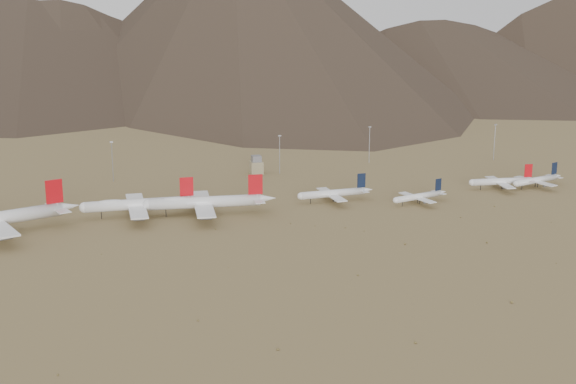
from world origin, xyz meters
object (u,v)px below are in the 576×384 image
object	(u,v)px
widebody_east	(205,202)
widebody_centre	(139,204)
narrowbody_a	(335,193)
control_tower	(256,166)
narrowbody_b	(419,196)

from	to	relation	value
widebody_east	widebody_centre	bearing A→B (deg)	173.90
narrowbody_a	widebody_centre	bearing A→B (deg)	177.51
control_tower	widebody_centre	bearing A→B (deg)	-134.89
narrowbody_a	narrowbody_b	world-z (taller)	narrowbody_a
widebody_centre	widebody_east	xyz separation A→B (m)	(34.50, -6.63, 0.43)
widebody_east	narrowbody_a	world-z (taller)	widebody_east
widebody_centre	widebody_east	distance (m)	35.13
widebody_east	control_tower	world-z (taller)	widebody_east
widebody_centre	narrowbody_a	size ratio (longest dim) A/B	1.45
widebody_centre	narrowbody_b	distance (m)	155.94
narrowbody_a	control_tower	world-z (taller)	narrowbody_a
widebody_east	narrowbody_a	size ratio (longest dim) A/B	1.55
control_tower	narrowbody_a	bearing A→B (deg)	-71.51
narrowbody_b	control_tower	xyz separation A→B (m)	(-72.32, 97.28, 1.21)
widebody_east	control_tower	bearing A→B (deg)	66.45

